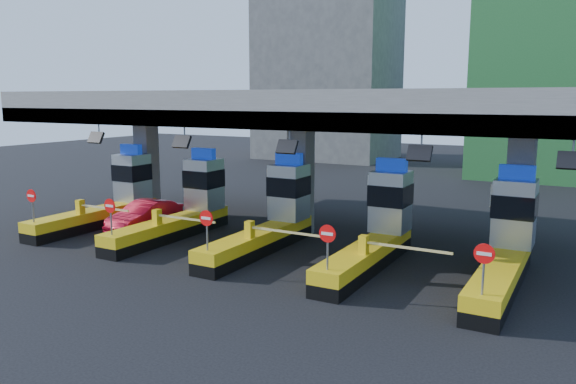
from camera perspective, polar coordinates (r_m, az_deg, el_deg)
The scene contains 9 objects.
ground at distance 25.50m, azimuth -1.86°, elevation -5.68°, with size 120.00×120.00×0.00m, color black.
toll_canopy at distance 27.11m, azimuth 1.22°, elevation 8.36°, with size 28.00×12.09×7.00m.
toll_lane_far_left at distance 31.59m, azimuth -17.38°, elevation -0.54°, with size 4.43×8.00×4.16m.
toll_lane_left at distance 28.22m, azimuth -10.33°, elevation -1.42°, with size 4.43×8.00×4.16m.
toll_lane_center at distance 25.40m, azimuth -1.55°, elevation -2.49°, with size 4.43×8.00×4.16m.
toll_lane_right at distance 23.33m, azimuth 9.12°, elevation -3.71°, with size 4.43×8.00×4.16m.
toll_lane_far_right at distance 22.20m, azimuth 21.38°, elevation -4.94°, with size 4.43×8.00×4.16m.
bg_building_concrete at distance 63.06m, azimuth 4.05°, elevation 11.65°, with size 14.00×10.00×18.00m, color #4C4C49.
red_car at distance 29.71m, azimuth -14.30°, elevation -2.32°, with size 1.56×4.47×1.47m, color #A80C21.
Camera 1 is at (12.63, -21.11, 6.72)m, focal length 35.00 mm.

